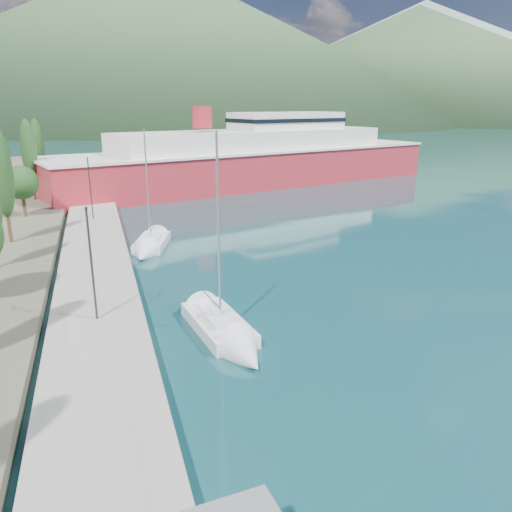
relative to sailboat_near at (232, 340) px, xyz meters
name	(u,v)px	position (x,y,z in m)	size (l,w,h in m)	color
ground	(128,152)	(2.49, 109.72, -0.31)	(1400.00, 1400.00, 0.00)	#124045
quay	(95,261)	(-6.51, 15.72, 0.09)	(5.00, 88.00, 0.80)	gray
hills_far	(212,46)	(141.08, 608.45, 77.08)	(1480.00, 900.00, 180.00)	gray
hills_near	(234,51)	(100.53, 362.22, 48.87)	(1010.00, 520.00, 115.00)	#365632
lamp_posts	(91,256)	(-6.51, 4.61, 3.77)	(0.15, 49.15, 6.06)	#2D2D33
sailboat_near	(232,340)	(0.00, 0.00, 0.00)	(3.40, 8.31, 11.60)	silver
sailboat_mid	(148,249)	(-2.31, 18.35, -0.01)	(4.51, 7.75, 10.85)	silver
ferry	(254,160)	(17.21, 50.39, 3.39)	(62.52, 29.59, 12.18)	#A8232D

